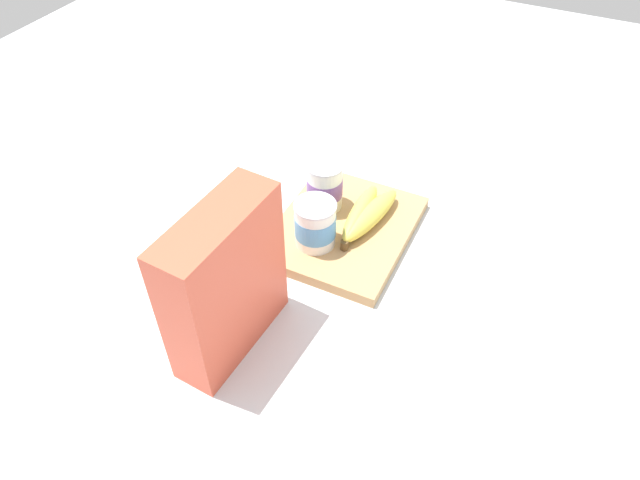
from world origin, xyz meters
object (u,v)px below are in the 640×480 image
at_px(banana_bunch, 366,214).
at_px(cutting_board, 344,229).
at_px(yogurt_cup_front, 315,224).
at_px(cereal_box, 225,284).
at_px(yogurt_cup_back, 325,186).

bearing_deg(banana_bunch, cutting_board, 127.89).
bearing_deg(yogurt_cup_front, banana_bunch, -34.48).
relative_size(cereal_box, yogurt_cup_back, 2.71).
height_order(cereal_box, yogurt_cup_back, cereal_box).
distance_m(cutting_board, yogurt_cup_front, 0.09).
relative_size(cereal_box, banana_bunch, 1.43).
xyz_separation_m(cutting_board, yogurt_cup_front, (-0.06, 0.03, 0.05)).
height_order(cutting_board, cereal_box, cereal_box).
xyz_separation_m(cutting_board, yogurt_cup_back, (0.04, 0.06, 0.06)).
height_order(cereal_box, banana_bunch, cereal_box).
bearing_deg(cereal_box, cutting_board, 172.57).
distance_m(cutting_board, banana_bunch, 0.05).
xyz_separation_m(yogurt_cup_front, yogurt_cup_back, (0.10, 0.03, 0.00)).
bearing_deg(yogurt_cup_back, banana_bunch, -97.82).
xyz_separation_m(cereal_box, banana_bunch, (0.31, -0.09, -0.08)).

